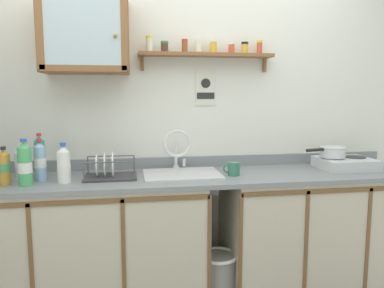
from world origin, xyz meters
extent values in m
cube|color=silver|center=(0.00, 0.72, 1.35)|extent=(3.71, 0.05, 2.70)
cube|color=beige|center=(-0.76, 0.41, 0.49)|extent=(1.56, 0.58, 0.81)
cube|color=brown|center=(-0.76, 0.11, 0.85)|extent=(1.56, 0.01, 0.03)
cube|color=brown|center=(-1.02, 0.11, 0.49)|extent=(0.02, 0.01, 0.75)
cube|color=brown|center=(-0.50, 0.11, 0.49)|extent=(0.02, 0.01, 0.75)
cube|color=brown|center=(0.02, 0.11, 0.49)|extent=(0.02, 0.01, 0.75)
cube|color=black|center=(0.88, 0.44, 0.04)|extent=(1.29, 0.52, 0.08)
cube|color=beige|center=(0.88, 0.41, 0.49)|extent=(1.31, 0.58, 0.81)
cube|color=brown|center=(0.88, 0.11, 0.85)|extent=(1.31, 0.01, 0.03)
cube|color=brown|center=(0.22, 0.11, 0.49)|extent=(0.02, 0.01, 0.75)
cube|color=brown|center=(0.66, 0.11, 0.49)|extent=(0.02, 0.01, 0.75)
cube|color=brown|center=(1.10, 0.11, 0.49)|extent=(0.02, 0.01, 0.75)
cube|color=gray|center=(0.00, 0.41, 0.91)|extent=(3.07, 0.61, 0.03)
cube|color=gray|center=(0.00, 0.69, 0.96)|extent=(3.07, 0.02, 0.08)
cube|color=silver|center=(-0.10, 0.43, 0.93)|extent=(0.51, 0.39, 0.01)
cube|color=slate|center=(-0.10, 0.43, 0.82)|extent=(0.44, 0.32, 0.01)
cube|color=slate|center=(-0.10, 0.59, 0.87)|extent=(0.44, 0.01, 0.11)
cube|color=slate|center=(-0.10, 0.27, 0.87)|extent=(0.44, 0.01, 0.11)
cylinder|color=#4C4C51|center=(-0.10, 0.43, 0.82)|extent=(0.04, 0.04, 0.01)
cylinder|color=silver|center=(-0.12, 0.64, 0.93)|extent=(0.05, 0.05, 0.02)
cylinder|color=silver|center=(-0.12, 0.64, 1.03)|extent=(0.02, 0.02, 0.17)
torus|color=silver|center=(-0.12, 0.55, 1.12)|extent=(0.20, 0.02, 0.20)
cylinder|color=silver|center=(-0.06, 0.64, 0.97)|extent=(0.02, 0.02, 0.05)
cube|color=silver|center=(1.11, 0.44, 0.96)|extent=(0.38, 0.33, 0.08)
cylinder|color=#2D2D2D|center=(1.02, 0.46, 1.00)|extent=(0.15, 0.15, 0.01)
cylinder|color=#2D2D2D|center=(1.20, 0.46, 1.00)|extent=(0.15, 0.15, 0.01)
cylinder|color=black|center=(1.02, 0.29, 0.96)|extent=(0.03, 0.02, 0.03)
cylinder|color=black|center=(1.20, 0.29, 0.96)|extent=(0.03, 0.02, 0.03)
cylinder|color=silver|center=(1.02, 0.46, 1.04)|extent=(0.18, 0.18, 0.07)
torus|color=silver|center=(1.02, 0.46, 1.08)|extent=(0.19, 0.19, 0.01)
cylinder|color=black|center=(0.86, 0.43, 1.07)|extent=(0.15, 0.05, 0.02)
cylinder|color=teal|center=(-1.02, 0.49, 1.05)|extent=(0.07, 0.07, 0.24)
cone|color=teal|center=(-1.02, 0.49, 1.18)|extent=(0.06, 0.06, 0.03)
cylinder|color=red|center=(-1.02, 0.49, 1.21)|extent=(0.03, 0.03, 0.02)
cylinder|color=#4C9959|center=(-1.02, 0.49, 1.03)|extent=(0.07, 0.07, 0.07)
cylinder|color=white|center=(-0.85, 0.33, 1.02)|extent=(0.08, 0.08, 0.19)
cone|color=white|center=(-0.85, 0.33, 1.13)|extent=(0.08, 0.08, 0.04)
cylinder|color=#2D59B2|center=(-0.85, 0.33, 1.16)|extent=(0.04, 0.04, 0.02)
cylinder|color=white|center=(-0.85, 0.33, 1.00)|extent=(0.08, 0.08, 0.05)
cylinder|color=gold|center=(-1.19, 0.33, 1.01)|extent=(0.07, 0.07, 0.18)
cone|color=gold|center=(-1.19, 0.33, 1.12)|extent=(0.06, 0.06, 0.03)
cylinder|color=#262626|center=(-1.19, 0.33, 1.15)|extent=(0.03, 0.03, 0.02)
cylinder|color=#4C9959|center=(-1.19, 0.33, 1.03)|extent=(0.07, 0.07, 0.05)
cylinder|color=#4CB266|center=(-1.07, 0.29, 1.04)|extent=(0.08, 0.08, 0.23)
cone|color=#4CB266|center=(-1.07, 0.29, 1.17)|extent=(0.08, 0.08, 0.04)
cylinder|color=#2D59B2|center=(-1.07, 0.29, 1.19)|extent=(0.04, 0.04, 0.02)
cylinder|color=white|center=(-1.07, 0.29, 1.03)|extent=(0.08, 0.08, 0.06)
cylinder|color=silver|center=(-1.15, 0.53, 1.00)|extent=(0.07, 0.07, 0.16)
cone|color=silver|center=(-1.15, 0.53, 1.10)|extent=(0.07, 0.07, 0.03)
cylinder|color=white|center=(-1.15, 0.53, 1.12)|extent=(0.03, 0.03, 0.02)
cylinder|color=white|center=(-1.15, 0.53, 1.02)|extent=(0.07, 0.07, 0.04)
cylinder|color=#8CB7E0|center=(-1.00, 0.39, 1.03)|extent=(0.07, 0.07, 0.22)
cone|color=#8CB7E0|center=(-1.00, 0.39, 1.16)|extent=(0.07, 0.07, 0.03)
cylinder|color=red|center=(-1.00, 0.39, 1.18)|extent=(0.03, 0.03, 0.02)
cylinder|color=white|center=(-1.00, 0.39, 1.04)|extent=(0.07, 0.07, 0.06)
cube|color=#333338|center=(-0.57, 0.42, 0.93)|extent=(0.34, 0.26, 0.01)
cylinder|color=#4C4F54|center=(-0.73, 0.30, 0.99)|extent=(0.01, 0.01, 0.11)
cylinder|color=#4C4F54|center=(-0.42, 0.30, 0.99)|extent=(0.01, 0.01, 0.11)
cylinder|color=#4C4F54|center=(-0.73, 0.54, 0.99)|extent=(0.01, 0.01, 0.11)
cylinder|color=#4C4F54|center=(-0.42, 0.54, 0.99)|extent=(0.01, 0.01, 0.11)
cylinder|color=#4C4F54|center=(-0.57, 0.30, 1.05)|extent=(0.31, 0.01, 0.01)
cylinder|color=#4C4F54|center=(-0.57, 0.54, 1.05)|extent=(0.31, 0.01, 0.01)
cylinder|color=white|center=(-0.66, 0.42, 1.01)|extent=(0.01, 0.14, 0.14)
cylinder|color=white|center=(-0.61, 0.42, 1.01)|extent=(0.01, 0.16, 0.16)
cylinder|color=white|center=(-0.56, 0.42, 1.01)|extent=(0.01, 0.17, 0.17)
cylinder|color=#337259|center=(0.24, 0.35, 0.97)|extent=(0.08, 0.08, 0.09)
torus|color=#337259|center=(0.20, 0.35, 0.97)|extent=(0.06, 0.01, 0.06)
cube|color=brown|center=(-0.72, 0.55, 1.85)|extent=(0.56, 0.29, 0.50)
cube|color=silver|center=(-0.72, 0.40, 1.85)|extent=(0.46, 0.01, 0.41)
cube|color=brown|center=(-0.97, 0.40, 1.85)|extent=(0.04, 0.01, 0.47)
cube|color=brown|center=(-0.46, 0.40, 1.85)|extent=(0.04, 0.01, 0.47)
cube|color=brown|center=(-0.72, 0.40, 1.62)|extent=(0.53, 0.01, 0.04)
sphere|color=olive|center=(-0.52, 0.39, 1.82)|extent=(0.02, 0.02, 0.02)
cube|color=brown|center=(0.11, 0.63, 1.74)|extent=(0.97, 0.14, 0.02)
cube|color=brown|center=(-0.35, 0.68, 1.68)|extent=(0.02, 0.03, 0.10)
cube|color=brown|center=(0.56, 0.68, 1.68)|extent=(0.02, 0.03, 0.10)
cylinder|color=silver|center=(-0.30, 0.62, 1.80)|extent=(0.05, 0.05, 0.09)
cylinder|color=yellow|center=(-0.30, 0.62, 1.85)|extent=(0.05, 0.05, 0.02)
cylinder|color=#4C3326|center=(-0.19, 0.63, 1.78)|extent=(0.05, 0.05, 0.06)
cylinder|color=#33723F|center=(-0.19, 0.63, 1.82)|extent=(0.05, 0.05, 0.02)
cylinder|color=brown|center=(-0.05, 0.63, 1.79)|extent=(0.04, 0.04, 0.08)
cylinder|color=red|center=(-0.05, 0.63, 1.84)|extent=(0.04, 0.04, 0.02)
cylinder|color=silver|center=(0.05, 0.64, 1.79)|extent=(0.05, 0.05, 0.08)
cylinder|color=white|center=(0.05, 0.64, 1.84)|extent=(0.05, 0.05, 0.02)
cylinder|color=gold|center=(0.16, 0.64, 1.79)|extent=(0.05, 0.05, 0.08)
cylinder|color=white|center=(0.16, 0.64, 1.84)|extent=(0.05, 0.05, 0.02)
cylinder|color=#CC4C33|center=(0.29, 0.63, 1.79)|extent=(0.04, 0.04, 0.06)
cylinder|color=white|center=(0.29, 0.63, 1.83)|extent=(0.04, 0.04, 0.02)
cylinder|color=gold|center=(0.39, 0.63, 1.79)|extent=(0.05, 0.05, 0.07)
cylinder|color=black|center=(0.39, 0.63, 1.83)|extent=(0.05, 0.05, 0.02)
cylinder|color=#CC4C33|center=(0.50, 0.64, 1.80)|extent=(0.04, 0.04, 0.08)
cylinder|color=yellow|center=(0.50, 0.64, 1.84)|extent=(0.04, 0.04, 0.02)
cube|color=silver|center=(0.11, 0.70, 1.51)|extent=(0.15, 0.01, 0.26)
cube|color=#262626|center=(0.11, 0.69, 1.45)|extent=(0.13, 0.00, 0.05)
cylinder|color=#262626|center=(0.11, 0.69, 1.54)|extent=(0.07, 0.00, 0.07)
cylinder|color=gray|center=(0.12, 0.28, 0.20)|extent=(0.24, 0.24, 0.39)
torus|color=white|center=(0.12, 0.28, 0.39)|extent=(0.26, 0.26, 0.02)
camera|label=1|loc=(-0.45, -2.05, 1.47)|focal=35.20mm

